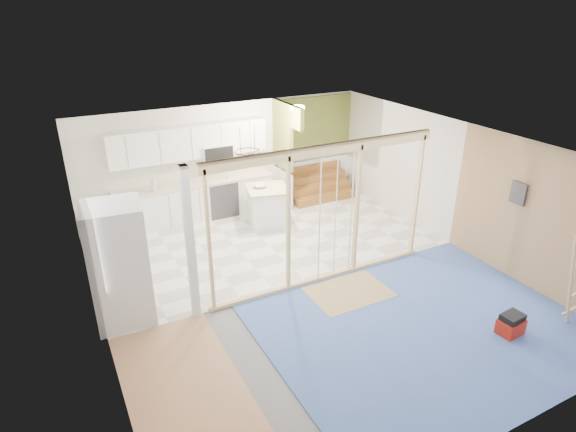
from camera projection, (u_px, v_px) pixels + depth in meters
room at (309, 219)px, 8.27m from camera, size 7.01×8.01×2.61m
floor_overlays at (309, 281)px, 8.88m from camera, size 7.00×8.00×0.03m
stud_frame at (295, 206)px, 8.03m from camera, size 4.66×0.14×2.60m
base_cabinets at (170, 212)px, 10.65m from camera, size 4.45×2.24×0.93m
upper_cabinets at (192, 143)px, 10.78m from camera, size 3.60×0.41×0.85m
green_partition at (307, 164)px, 12.23m from camera, size 2.25×1.51×2.60m
pot_rack at (248, 154)px, 9.38m from camera, size 0.52×0.52×0.72m
sheathing_panel at (546, 223)px, 8.12m from camera, size 0.02×4.00×2.60m
electrical_panel at (518, 193)px, 8.44m from camera, size 0.04×0.30×0.40m
ceiling_light at (297, 108)px, 10.77m from camera, size 0.32×0.32×0.08m
fridge at (120, 265)px, 7.44m from camera, size 0.95×0.92×2.01m
island at (268, 206)px, 11.01m from camera, size 1.10×1.10×0.88m
bowl at (260, 186)px, 10.85m from camera, size 0.38×0.38×0.07m
soap_bottle_a at (154, 184)px, 10.47m from camera, size 0.15×0.15×0.32m
soap_bottle_b at (229, 175)px, 11.24m from camera, size 0.10×0.10×0.18m
toolbox at (511, 325)px, 7.41m from camera, size 0.41×0.32×0.36m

